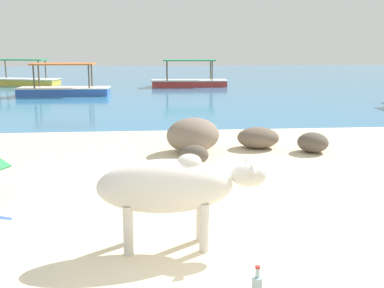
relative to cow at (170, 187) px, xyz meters
name	(u,v)px	position (x,y,z in m)	size (l,w,h in m)	color
sand_beach	(241,256)	(0.70, -0.24, -0.68)	(18.00, 14.00, 0.04)	beige
water_surface	(165,82)	(0.70, 21.76, -0.70)	(60.00, 36.00, 0.03)	teal
cow	(170,187)	(0.00, 0.00, 0.00)	(1.75, 0.54, 1.00)	beige
shore_rock_large	(193,135)	(0.64, 4.39, -0.32)	(1.07, 0.92, 0.67)	gray
shore_rock_medium	(194,155)	(0.57, 3.43, -0.49)	(0.51, 0.39, 0.34)	brown
shore_rock_small	(313,142)	(2.97, 4.17, -0.46)	(0.63, 0.59, 0.39)	brown
shore_rock_flat	(258,138)	(1.99, 4.63, -0.44)	(0.84, 0.69, 0.42)	#6B5B4C
boat_blue	(64,88)	(-3.62, 15.26, -0.41)	(3.71, 1.28, 1.29)	#3866B7
boat_red	(189,81)	(1.80, 18.75, -0.41)	(3.70, 1.25, 1.29)	#C63833
boat_yellow	(22,79)	(-6.51, 20.31, -0.41)	(3.84, 1.97, 1.29)	gold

